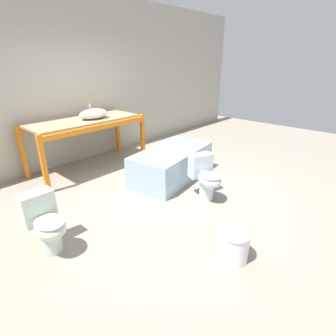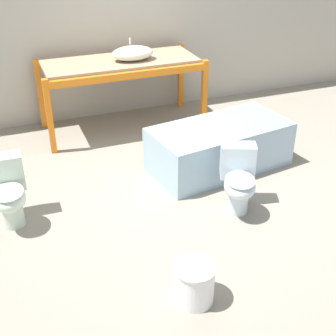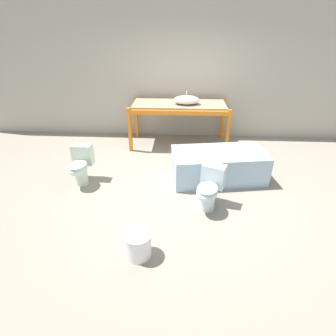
{
  "view_description": "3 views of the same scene",
  "coord_description": "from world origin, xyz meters",
  "px_view_note": "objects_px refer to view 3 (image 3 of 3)",
  "views": [
    {
      "loc": [
        -2.68,
        -2.7,
        1.98
      ],
      "look_at": [
        -0.36,
        -0.6,
        0.68
      ],
      "focal_mm": 28.0,
      "sensor_mm": 36.0,
      "label": 1
    },
    {
      "loc": [
        -1.73,
        -4.17,
        2.75
      ],
      "look_at": [
        -0.35,
        -0.61,
        0.58
      ],
      "focal_mm": 50.0,
      "sensor_mm": 36.0,
      "label": 2
    },
    {
      "loc": [
        -0.07,
        -3.97,
        2.5
      ],
      "look_at": [
        -0.26,
        -0.63,
        0.62
      ],
      "focal_mm": 28.0,
      "sensor_mm": 36.0,
      "label": 3
    }
  ],
  "objects_px": {
    "sink_basin": "(186,100)",
    "toilet_near": "(210,188)",
    "toilet_far": "(80,165)",
    "bathtub_main": "(218,163)",
    "bucket_white": "(138,244)"
  },
  "relations": [
    {
      "from": "bathtub_main",
      "to": "bucket_white",
      "type": "distance_m",
      "value": 2.2
    },
    {
      "from": "sink_basin",
      "to": "bathtub_main",
      "type": "height_order",
      "value": "sink_basin"
    },
    {
      "from": "sink_basin",
      "to": "toilet_near",
      "type": "relative_size",
      "value": 0.84
    },
    {
      "from": "sink_basin",
      "to": "toilet_far",
      "type": "distance_m",
      "value": 2.58
    },
    {
      "from": "toilet_far",
      "to": "sink_basin",
      "type": "bearing_deg",
      "value": 44.82
    },
    {
      "from": "toilet_near",
      "to": "bucket_white",
      "type": "distance_m",
      "value": 1.37
    },
    {
      "from": "bathtub_main",
      "to": "toilet_far",
      "type": "relative_size",
      "value": 2.59
    },
    {
      "from": "sink_basin",
      "to": "toilet_near",
      "type": "xyz_separation_m",
      "value": [
        0.35,
        -2.3,
        -0.69
      ]
    },
    {
      "from": "bathtub_main",
      "to": "toilet_near",
      "type": "relative_size",
      "value": 2.59
    },
    {
      "from": "toilet_far",
      "to": "bucket_white",
      "type": "bearing_deg",
      "value": -50.76
    },
    {
      "from": "toilet_near",
      "to": "toilet_far",
      "type": "distance_m",
      "value": 2.23
    },
    {
      "from": "sink_basin",
      "to": "toilet_near",
      "type": "bearing_deg",
      "value": -81.24
    },
    {
      "from": "sink_basin",
      "to": "bucket_white",
      "type": "distance_m",
      "value": 3.46
    },
    {
      "from": "toilet_near",
      "to": "toilet_far",
      "type": "relative_size",
      "value": 1.0
    },
    {
      "from": "bathtub_main",
      "to": "bucket_white",
      "type": "height_order",
      "value": "bathtub_main"
    }
  ]
}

